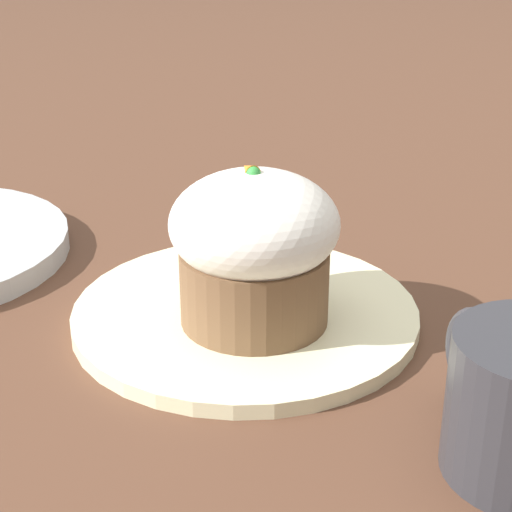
# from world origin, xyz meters

# --- Properties ---
(ground_plane) EXTENTS (4.00, 4.00, 0.00)m
(ground_plane) POSITION_xyz_m (0.00, 0.00, 0.00)
(ground_plane) COLOR #513323
(dessert_plate) EXTENTS (0.24, 0.24, 0.01)m
(dessert_plate) POSITION_xyz_m (0.00, 0.00, 0.01)
(dessert_plate) COLOR beige
(dessert_plate) RESTS_ON ground_plane
(carrot_cake) EXTENTS (0.11, 0.11, 0.11)m
(carrot_cake) POSITION_xyz_m (-0.02, -0.00, 0.06)
(carrot_cake) COLOR brown
(carrot_cake) RESTS_ON dessert_plate
(spoon) EXTENTS (0.12, 0.04, 0.01)m
(spoon) POSITION_xyz_m (0.01, 0.00, 0.01)
(spoon) COLOR #B7B7BC
(spoon) RESTS_ON dessert_plate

